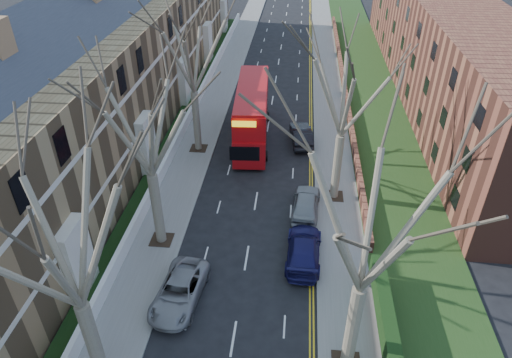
# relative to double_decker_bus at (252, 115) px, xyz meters

# --- Properties ---
(pavement_left) EXTENTS (3.00, 102.00, 0.12)m
(pavement_left) POSITION_rel_double_decker_bus_xyz_m (-4.74, 8.59, -2.31)
(pavement_left) COLOR slate
(pavement_left) RESTS_ON ground
(pavement_right) EXTENTS (3.00, 102.00, 0.12)m
(pavement_right) POSITION_rel_double_decker_bus_xyz_m (7.26, 8.59, -2.31)
(pavement_right) COLOR slate
(pavement_right) RESTS_ON ground
(terrace_left) EXTENTS (9.70, 78.00, 13.60)m
(terrace_left) POSITION_rel_double_decker_bus_xyz_m (-12.39, 0.59, 3.16)
(terrace_left) COLOR olive
(terrace_left) RESTS_ON ground
(flats_right) EXTENTS (13.97, 54.00, 10.00)m
(flats_right) POSITION_rel_double_decker_bus_xyz_m (18.72, 12.59, 2.61)
(flats_right) COLOR brown
(flats_right) RESTS_ON ground
(front_wall_left) EXTENTS (0.30, 78.00, 1.00)m
(front_wall_left) POSITION_rel_double_decker_bus_xyz_m (-6.39, 0.59, -1.75)
(front_wall_left) COLOR white
(front_wall_left) RESTS_ON ground
(grass_verge_right) EXTENTS (6.00, 102.00, 0.06)m
(grass_verge_right) POSITION_rel_double_decker_bus_xyz_m (11.76, 8.59, -2.22)
(grass_verge_right) COLOR #203E16
(grass_verge_right) RESTS_ON ground
(tree_left_mid) EXTENTS (10.50, 10.50, 14.71)m
(tree_left_mid) POSITION_rel_double_decker_bus_xyz_m (-4.44, -24.41, 7.18)
(tree_left_mid) COLOR #6E624E
(tree_left_mid) RESTS_ON ground
(tree_left_far) EXTENTS (10.15, 10.15, 14.22)m
(tree_left_far) POSITION_rel_double_decker_bus_xyz_m (-4.44, -14.41, 6.87)
(tree_left_far) COLOR #6E624E
(tree_left_far) RESTS_ON ground
(tree_left_dist) EXTENTS (10.50, 10.50, 14.71)m
(tree_left_dist) POSITION_rel_double_decker_bus_xyz_m (-4.44, -2.41, 7.19)
(tree_left_dist) COLOR #6E624E
(tree_left_dist) RESTS_ON ground
(tree_right_mid) EXTENTS (10.50, 10.50, 14.71)m
(tree_right_mid) POSITION_rel_double_decker_bus_xyz_m (6.96, -22.41, 7.18)
(tree_right_mid) COLOR #6E624E
(tree_right_mid) RESTS_ON ground
(tree_right_far) EXTENTS (10.15, 10.15, 14.22)m
(tree_right_far) POSITION_rel_double_decker_bus_xyz_m (6.96, -8.41, 6.87)
(tree_right_far) COLOR #6E624E
(tree_right_far) RESTS_ON ground
(double_decker_bus) EXTENTS (3.40, 11.68, 4.81)m
(double_decker_bus) POSITION_rel_double_decker_bus_xyz_m (0.00, 0.00, 0.00)
(double_decker_bus) COLOR #AA0C10
(double_decker_bus) RESTS_ON ground
(car_left_far) EXTENTS (2.84, 5.27, 1.40)m
(car_left_far) POSITION_rel_double_decker_bus_xyz_m (-2.07, -19.14, -1.67)
(car_left_far) COLOR gray
(car_left_far) RESTS_ON ground
(car_right_near) EXTENTS (2.28, 5.24, 1.50)m
(car_right_near) POSITION_rel_double_decker_bus_xyz_m (4.78, -15.11, -1.62)
(car_right_near) COLOR #181650
(car_right_near) RESTS_ON ground
(car_right_mid) EXTENTS (2.22, 4.77, 1.58)m
(car_right_mid) POSITION_rel_double_decker_bus_xyz_m (4.89, -10.41, -1.58)
(car_right_mid) COLOR gray
(car_right_mid) RESTS_ON ground
(car_right_far) EXTENTS (2.27, 4.93, 1.56)m
(car_right_far) POSITION_rel_double_decker_bus_xyz_m (4.40, -0.29, -1.59)
(car_right_far) COLOR black
(car_right_far) RESTS_ON ground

